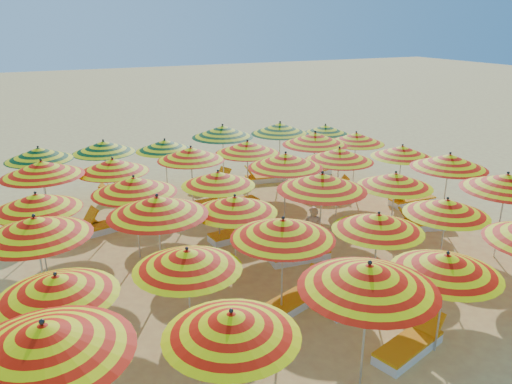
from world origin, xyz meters
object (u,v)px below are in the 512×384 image
Objects in this scene: lounger_6 at (424,224)px; lounger_13 at (326,190)px; umbrella_21 at (286,160)px; umbrella_33 at (223,131)px; umbrella_25 at (113,166)px; lounger_3 at (299,298)px; umbrella_2 at (369,277)px; umbrella_19 at (134,185)px; umbrella_11 at (507,182)px; lounger_7 at (238,234)px; umbrella_35 at (325,130)px; lounger_17 at (313,173)px; umbrella_6 at (57,286)px; umbrella_13 at (157,206)px; umbrella_27 at (247,147)px; lounger_8 at (411,200)px; lounger_11 at (207,204)px; umbrella_0 at (45,339)px; umbrella_17 at (449,161)px; lounger_16 at (265,178)px; umbrella_32 at (165,145)px; lounger_14 at (124,197)px; lounger_5 at (298,255)px; umbrella_12 at (35,227)px; umbrella_18 at (36,202)px; umbrella_23 at (402,151)px; umbrella_26 at (191,154)px; beachgoer_a at (312,230)px; lounger_15 at (212,184)px; lounger_1 at (410,346)px; umbrella_9 at (378,222)px; umbrella_31 at (104,147)px; lounger_9 at (72,229)px; lounger_4 at (358,303)px; umbrella_14 at (235,204)px; umbrella_7 at (187,260)px; lounger_10 at (103,227)px; umbrella_16 at (395,180)px; umbrella_8 at (283,229)px; umbrella_3 at (447,264)px; umbrella_20 at (218,179)px; umbrella_10 at (447,207)px; umbrella_29 at (356,138)px.

lounger_6 is 4.29m from lounger_13.
umbrella_33 is (-0.30, 4.62, 0.05)m from umbrella_21.
lounger_3 is at bearing -65.24° from umbrella_25.
umbrella_19 is at bearing 109.67° from umbrella_2.
umbrella_11 is 7.71m from lounger_7.
umbrella_2 is at bearing -119.48° from umbrella_35.
lounger_7 is 0.98× the size of lounger_17.
umbrella_13 reaches higher than umbrella_6.
umbrella_27 is 6.26m from lounger_8.
lounger_13 is at bearing -7.04° from lounger_11.
umbrella_0 is 12.47m from lounger_6.
umbrella_17 is at bearing 83.89° from umbrella_11.
umbrella_21 is at bearing 81.31° from lounger_16.
umbrella_19 is 5.33m from lounger_3.
lounger_14 is at bearing 171.79° from umbrella_32.
umbrella_2 is 5.52m from lounger_5.
umbrella_12 is at bearing -149.67° from umbrella_35.
umbrella_18 reaches higher than umbrella_23.
beachgoer_a is at bearing -65.21° from umbrella_26.
lounger_14 and lounger_15 have the same top height.
umbrella_13 is at bearing 113.69° from lounger_1.
lounger_6 is (11.35, 4.70, -2.12)m from umbrella_0.
lounger_6 is (4.16, 2.72, -1.82)m from umbrella_9.
umbrella_0 is at bearing -91.28° from umbrella_18.
umbrella_13 is at bearing -88.92° from umbrella_31.
lounger_4 is at bearing -65.47° from lounger_9.
umbrella_14 reaches higher than lounger_7.
umbrella_6 is 2.36m from umbrella_7.
umbrella_6 is at bearing -123.74° from umbrella_26.
umbrella_27 is 4.83m from lounger_17.
umbrella_31 is at bearing 106.02° from umbrella_14.
umbrella_31 is 1.37× the size of lounger_10.
umbrella_26 is 0.97× the size of umbrella_33.
lounger_10 is at bearing -172.61° from lounger_15.
umbrella_0 reaches higher than umbrella_19.
lounger_7 is (3.01, 0.01, -2.00)m from umbrella_19.
lounger_11 is (0.57, 9.80, -2.10)m from umbrella_2.
umbrella_16 is at bearing 43.59° from umbrella_9.
beachgoer_a reaches higher than lounger_15.
lounger_14 is at bearing 100.94° from umbrella_8.
lounger_11 is at bearing 43.08° from umbrella_19.
umbrella_7 is (-4.44, 2.22, 0.03)m from umbrella_3.
umbrella_17 is 7.21m from umbrella_20.
umbrella_18 is (-9.21, 4.45, 0.09)m from umbrella_10.
umbrella_13 reaches higher than lounger_14.
lounger_10 is (1.80, 2.31, -1.91)m from umbrella_18.
umbrella_3 is 10.27m from umbrella_29.
umbrella_13 is at bearing 18.42° from lounger_6.
umbrella_33 reaches higher than lounger_1.
umbrella_27 is (-2.24, 7.09, 0.16)m from umbrella_10.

